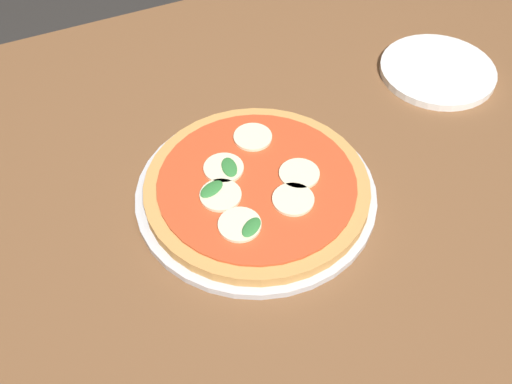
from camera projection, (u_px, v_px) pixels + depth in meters
ground_plane at (261, 370)px, 1.56m from camera, size 6.00×6.00×0.00m
dining_table at (264, 205)px, 1.06m from camera, size 1.47×1.05×0.75m
serving_tray at (256, 194)px, 0.95m from camera, size 0.37×0.37×0.01m
pizza at (257, 187)px, 0.94m from camera, size 0.35×0.35×0.03m
plate_white at (438, 71)px, 1.15m from camera, size 0.22×0.22×0.01m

